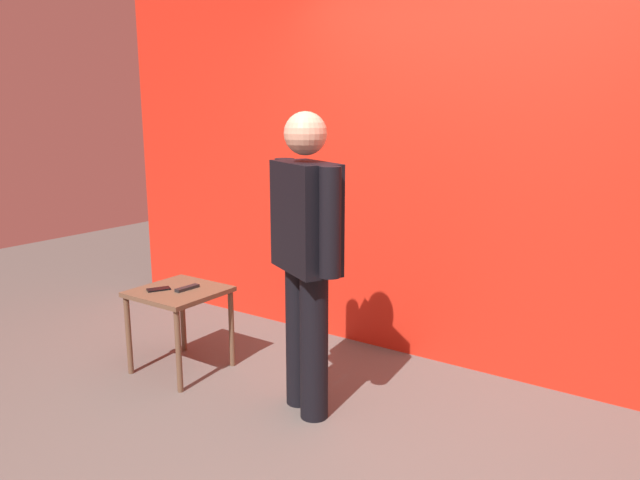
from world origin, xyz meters
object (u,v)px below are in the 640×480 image
(standing_person, at_px, (306,250))
(tv_remote, at_px, (187,288))
(side_table, at_px, (179,302))
(cell_phone, at_px, (159,289))

(standing_person, bearing_deg, tv_remote, 179.95)
(standing_person, bearing_deg, side_table, -178.32)
(side_table, relative_size, cell_phone, 3.84)
(side_table, xyz_separation_m, cell_phone, (-0.10, -0.08, 0.09))
(cell_phone, bearing_deg, tv_remote, 65.89)
(standing_person, distance_m, cell_phone, 1.17)
(cell_phone, bearing_deg, standing_person, 34.10)
(tv_remote, bearing_deg, standing_person, 3.76)
(standing_person, height_order, cell_phone, standing_person)
(cell_phone, distance_m, tv_remote, 0.18)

